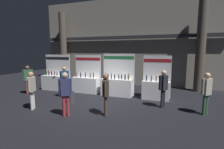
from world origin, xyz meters
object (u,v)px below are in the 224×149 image
at_px(exhibitor_booth_1, 86,83).
at_px(visitor_6, 206,90).
at_px(visitor_5, 32,87).
at_px(visitor_4, 106,91).
at_px(exhibitor_booth_3, 156,88).
at_px(visitor_0, 163,85).
at_px(exhibitor_booth_0, 56,81).
at_px(visitor_2, 65,90).
at_px(trash_bin, 71,97).
at_px(visitor_1, 65,79).
at_px(visitor_3, 28,77).
at_px(exhibitor_booth_2, 117,85).

distance_m(exhibitor_booth_1, visitor_6, 6.75).
bearing_deg(visitor_5, visitor_4, 73.91).
bearing_deg(exhibitor_booth_3, visitor_0, -71.52).
distance_m(exhibitor_booth_0, visitor_2, 5.15).
xyz_separation_m(exhibitor_booth_0, trash_bin, (2.66, -2.19, -0.31)).
xyz_separation_m(exhibitor_booth_1, visitor_1, (-0.51, -1.54, 0.46)).
relative_size(visitor_1, visitor_5, 1.04).
xyz_separation_m(trash_bin, visitor_5, (-1.10, -1.40, 0.74)).
distance_m(exhibitor_booth_1, visitor_2, 4.04).
relative_size(exhibitor_booth_1, visitor_4, 1.39).
distance_m(exhibitor_booth_0, exhibitor_booth_1, 2.31).
distance_m(visitor_2, visitor_3, 4.89).
relative_size(exhibitor_booth_1, visitor_1, 1.34).
distance_m(visitor_4, visitor_6, 4.11).
xyz_separation_m(exhibitor_booth_0, visitor_3, (-0.85, -1.49, 0.46)).
xyz_separation_m(exhibitor_booth_2, exhibitor_booth_3, (2.24, 0.00, -0.01)).
relative_size(visitor_2, visitor_4, 1.05).
height_order(exhibitor_booth_1, visitor_0, exhibitor_booth_1).
height_order(visitor_4, visitor_5, visitor_5).
bearing_deg(exhibitor_booth_1, exhibitor_booth_3, -0.87).
xyz_separation_m(visitor_0, visitor_3, (-7.96, -0.16, 0.00)).
bearing_deg(visitor_0, trash_bin, 132.41).
bearing_deg(visitor_4, visitor_0, -67.07).
height_order(visitor_1, visitor_2, visitor_2).
height_order(visitor_3, visitor_4, visitor_3).
relative_size(exhibitor_booth_1, trash_bin, 4.04).
height_order(visitor_1, visitor_3, visitor_1).
bearing_deg(visitor_2, exhibitor_booth_0, 94.35).
bearing_deg(visitor_4, visitor_6, -86.33).
bearing_deg(visitor_0, visitor_5, 143.65).
distance_m(visitor_2, visitor_4, 1.61).
bearing_deg(visitor_5, trash_bin, 118.54).
bearing_deg(visitor_1, exhibitor_booth_2, 6.96).
bearing_deg(exhibitor_booth_3, visitor_3, -168.73).
relative_size(exhibitor_booth_0, visitor_5, 1.39).
height_order(exhibitor_booth_2, visitor_6, exhibitor_booth_2).
bearing_deg(visitor_1, visitor_3, 158.22).
bearing_deg(visitor_6, visitor_3, 131.91).
bearing_deg(visitor_1, exhibitor_booth_0, 118.49).
distance_m(visitor_5, visitor_6, 7.50).
relative_size(exhibitor_booth_1, exhibitor_booth_3, 0.99).
xyz_separation_m(exhibitor_booth_3, visitor_0, (0.45, -1.34, 0.45)).
bearing_deg(visitor_1, exhibitor_booth_1, 49.38).
distance_m(trash_bin, visitor_4, 2.62).
bearing_deg(exhibitor_booth_2, exhibitor_booth_0, 179.98).
xyz_separation_m(exhibitor_booth_3, visitor_3, (-7.51, -1.50, 0.45)).
relative_size(visitor_2, visitor_5, 1.05).
bearing_deg(exhibitor_booth_0, exhibitor_booth_3, 0.02).
bearing_deg(visitor_3, visitor_6, 126.89).
bearing_deg(visitor_3, exhibitor_booth_3, 139.19).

